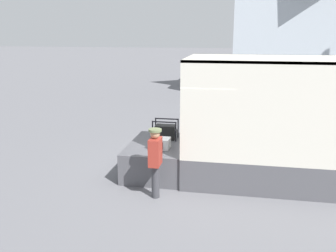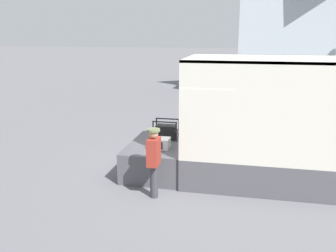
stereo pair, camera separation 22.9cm
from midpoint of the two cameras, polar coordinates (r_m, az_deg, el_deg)
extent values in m
plane|color=slate|center=(10.21, 3.51, -7.15)|extent=(160.00, 160.00, 0.00)
cube|color=#4C4C51|center=(10.00, 15.35, -5.72)|extent=(4.12, 2.48, 0.78)
cube|color=beige|center=(10.79, 15.57, 4.25)|extent=(4.12, 0.06, 2.32)
cube|color=beige|center=(8.41, 16.44, 1.49)|extent=(4.12, 0.06, 2.32)
cube|color=beige|center=(9.45, 16.42, 9.77)|extent=(4.12, 2.48, 0.06)
cylinder|color=orange|center=(10.52, 16.05, -1.50)|extent=(0.29, 0.29, 0.36)
cube|color=#2D7F33|center=(9.24, 16.42, -3.74)|extent=(0.44, 0.32, 0.34)
cube|color=#B2A893|center=(10.21, 20.70, -2.68)|extent=(0.44, 0.32, 0.25)
cube|color=#2D7F33|center=(9.41, 22.01, -3.89)|extent=(0.44, 0.32, 0.34)
cube|color=#4C4C51|center=(10.21, -0.77, -4.78)|extent=(1.55, 2.36, 0.78)
cube|color=white|center=(9.63, -0.49, -2.65)|extent=(0.48, 0.40, 0.27)
cube|color=black|center=(9.45, -1.05, -2.98)|extent=(0.30, 0.01, 0.18)
cube|color=black|center=(10.45, 0.34, -0.93)|extent=(0.55, 0.34, 0.40)
cylinder|color=slate|center=(10.41, 1.52, -0.89)|extent=(0.21, 0.19, 0.19)
cylinder|color=black|center=(10.32, -1.65, -0.70)|extent=(0.04, 0.04, 0.55)
cylinder|color=black|center=(10.19, 1.90, -0.89)|extent=(0.04, 0.04, 0.55)
cylinder|color=black|center=(10.69, -1.15, -0.17)|extent=(0.04, 0.04, 0.55)
cylinder|color=black|center=(10.56, 2.27, -0.35)|extent=(0.04, 0.04, 0.55)
cylinder|color=black|center=(10.18, 0.11, 0.61)|extent=(0.65, 0.04, 0.04)
cylinder|color=black|center=(10.56, 0.55, 1.10)|extent=(0.65, 0.04, 0.04)
cylinder|color=#38383D|center=(8.63, -1.38, -8.40)|extent=(0.18, 0.18, 0.79)
cube|color=maroon|center=(8.39, -1.41, -3.94)|extent=(0.24, 0.44, 0.62)
sphere|color=tan|center=(8.27, -1.43, -1.18)|extent=(0.22, 0.22, 0.22)
cylinder|color=#606B47|center=(8.25, -1.43, -0.63)|extent=(0.29, 0.29, 0.05)
cube|color=#A8B2BC|center=(24.06, 20.82, 12.03)|extent=(7.89, 6.10, 6.35)
camera|label=1|loc=(0.11, -89.32, 0.17)|focal=40.00mm
camera|label=2|loc=(0.11, 90.68, -0.17)|focal=40.00mm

